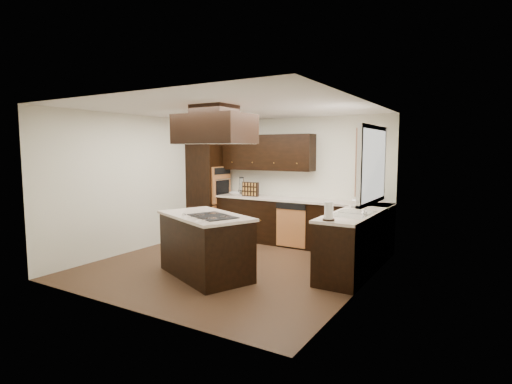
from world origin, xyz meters
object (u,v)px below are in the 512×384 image
oven_column (208,187)px  island (205,246)px  range_hood (215,129)px  spice_rack (251,189)px

oven_column → island: bearing=-53.3°
oven_column → range_hood: 3.13m
spice_rack → range_hood: bearing=-73.8°
island → spice_rack: (-0.65, 2.33, 0.62)m
island → spice_rack: spice_rack is taller
oven_column → island: size_ratio=1.43×
oven_column → range_hood: range_hood is taller
island → oven_column: bearing=150.3°
island → spice_rack: 2.50m
oven_column → spice_rack: bearing=0.5°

